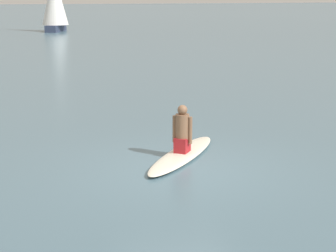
{
  "coord_description": "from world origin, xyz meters",
  "views": [
    {
      "loc": [
        3.89,
        10.38,
        3.5
      ],
      "look_at": [
        -0.09,
        -1.1,
        0.67
      ],
      "focal_mm": 60.6,
      "sensor_mm": 36.0,
      "label": 1
    }
  ],
  "objects": [
    {
      "name": "ground_plane",
      "position": [
        0.0,
        0.0,
        0.0
      ],
      "size": [
        400.0,
        400.0,
        0.0
      ],
      "primitive_type": "plane",
      "color": "slate"
    },
    {
      "name": "sailboat_distant",
      "position": [
        -3.92,
        -44.93,
        2.93
      ],
      "size": [
        3.31,
        3.66,
        6.3
      ],
      "rotation": [
        0.0,
        0.0,
        1.13
      ],
      "color": "#2D3851",
      "rests_on": "ground"
    },
    {
      "name": "surfboard",
      "position": [
        -0.32,
        -0.83,
        0.06
      ],
      "size": [
        2.75,
        2.99,
        0.13
      ],
      "primitive_type": "ellipsoid",
      "rotation": [
        0.0,
        0.0,
        -2.29
      ],
      "color": "silver",
      "rests_on": "ground"
    },
    {
      "name": "person_paddler",
      "position": [
        -0.32,
        -0.83,
        0.6
      ],
      "size": [
        0.44,
        0.44,
        1.05
      ],
      "rotation": [
        0.0,
        0.0,
        -2.29
      ],
      "color": "#A51E23",
      "rests_on": "surfboard"
    }
  ]
}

